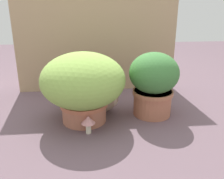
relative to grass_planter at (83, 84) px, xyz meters
The scene contains 6 objects.
ground_plane 0.26m from the grass_planter, ahead, with size 6.00×6.00×0.00m, color #634D57.
cardboard_backdrop 0.62m from the grass_planter, 79.38° to the left, with size 1.28×0.03×0.87m, color tan.
grass_planter is the anchor object (origin of this frame).
leafy_planter 0.44m from the grass_planter, ahead, with size 0.31×0.31×0.41m.
cat 0.19m from the grass_planter, 44.54° to the left, with size 0.37×0.17×0.32m.
mushroom_ornament_pink 0.24m from the grass_planter, 81.80° to the right, with size 0.08×0.08×0.11m.
Camera 1 is at (-0.06, -1.39, 0.71)m, focal length 39.63 mm.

